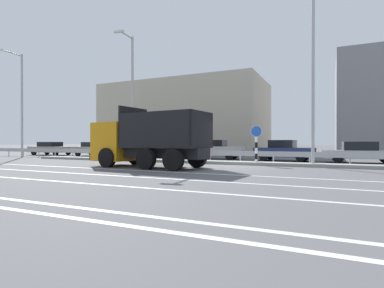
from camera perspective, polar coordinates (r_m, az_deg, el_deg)
name	(u,v)px	position (r m, az deg, el deg)	size (l,w,h in m)	color
ground_plane	(224,167)	(16.66, 6.21, -4.29)	(320.00, 320.00, 0.00)	#565659
lane_strip_0	(130,170)	(14.77, -11.77, -4.88)	(59.51, 0.16, 0.01)	silver
lane_strip_1	(97,175)	(13.04, -17.72, -5.57)	(59.51, 0.16, 0.01)	silver
lane_strip_2	(51,181)	(11.52, -25.21, -6.36)	(59.51, 0.16, 0.01)	silver
median_island	(235,163)	(18.51, 8.14, -3.56)	(32.73, 1.10, 0.18)	gray
median_guardrail	(240,154)	(19.68, 9.18, -1.93)	(59.51, 0.09, 0.78)	#9EA0A5
dump_truck	(138,144)	(16.72, -10.27, -0.01)	(6.77, 3.07, 3.27)	orange
median_road_sign	(256,145)	(18.14, 12.14, -0.11)	(0.68, 0.16, 2.33)	white
street_lamp_0	(20,100)	(30.43, -29.91, 7.25)	(0.71, 2.30, 9.09)	#ADADB2
street_lamp_1	(131,92)	(21.84, -11.47, 9.61)	(0.72, 1.90, 8.85)	#ADADB2
street_lamp_2	(313,68)	(17.98, 22.04, 13.33)	(0.71, 2.44, 9.75)	#ADADB2
parked_car_0	(51,148)	(35.14, -25.28, -0.75)	(4.90, 2.20, 1.39)	gray
parked_car_1	(95,149)	(30.59, -17.94, -0.89)	(4.85, 2.10, 1.37)	gray
parked_car_2	(142,149)	(26.87, -9.44, -0.99)	(4.60, 2.21, 1.45)	#335B33
parked_car_3	(215,149)	(24.19, 4.37, -1.04)	(4.55, 2.04, 1.53)	#A3A3A8
parked_car_4	(284,150)	(22.62, 17.11, -1.19)	(4.22, 2.29, 1.51)	navy
parked_car_5	(361,152)	(22.33, 29.51, -1.37)	(4.71, 2.10, 1.39)	#A3A3A8
background_building_0	(185,119)	(37.51, -1.30, 4.75)	(19.31, 10.35, 8.50)	#B7AD99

